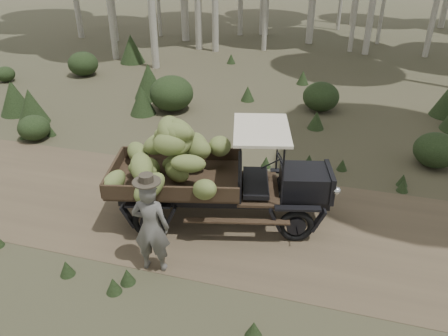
# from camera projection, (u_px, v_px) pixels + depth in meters

# --- Properties ---
(ground) EXTENTS (120.00, 120.00, 0.00)m
(ground) POSITION_uv_depth(u_px,v_px,m) (151.00, 205.00, 9.70)
(ground) COLOR #473D2B
(ground) RESTS_ON ground
(dirt_track) EXTENTS (70.00, 4.00, 0.01)m
(dirt_track) POSITION_uv_depth(u_px,v_px,m) (151.00, 205.00, 9.70)
(dirt_track) COLOR brown
(dirt_track) RESTS_ON ground
(banana_truck) EXTENTS (4.72, 2.80, 2.24)m
(banana_truck) POSITION_uv_depth(u_px,v_px,m) (195.00, 162.00, 8.69)
(banana_truck) COLOR black
(banana_truck) RESTS_ON ground
(farmer) EXTENTS (0.69, 0.53, 1.93)m
(farmer) POSITION_uv_depth(u_px,v_px,m) (151.00, 226.00, 7.47)
(farmer) COLOR #5A5852
(farmer) RESTS_ON ground
(undergrowth) EXTENTS (19.39, 21.20, 1.40)m
(undergrowth) POSITION_uv_depth(u_px,v_px,m) (112.00, 168.00, 10.03)
(undergrowth) COLOR #233319
(undergrowth) RESTS_ON ground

